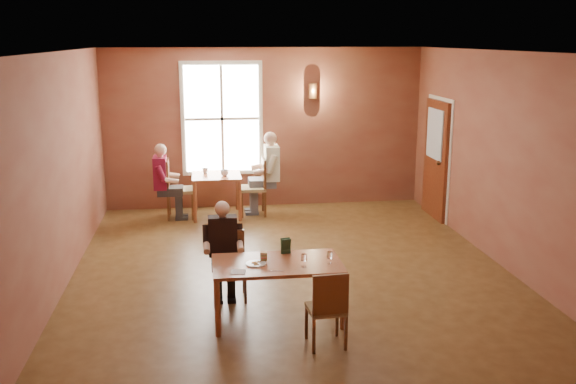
{
  "coord_description": "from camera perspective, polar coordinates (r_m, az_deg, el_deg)",
  "views": [
    {
      "loc": [
        -1.18,
        -8.51,
        3.17
      ],
      "look_at": [
        0.0,
        0.2,
        1.05
      ],
      "focal_mm": 40.0,
      "sensor_mm": 36.0,
      "label": 1
    }
  ],
  "objects": [
    {
      "name": "chair_diner_main",
      "position": [
        7.99,
        -5.12,
        -6.65
      ],
      "size": [
        0.37,
        0.37,
        0.84
      ],
      "primitive_type": null,
      "rotation": [
        0.0,
        0.0,
        3.14
      ],
      "color": "#602C18",
      "rests_on": "ground"
    },
    {
      "name": "napkin",
      "position": [
        7.06,
        -4.42,
        -7.09
      ],
      "size": [
        0.18,
        0.18,
        0.01
      ],
      "primitive_type": "cube",
      "rotation": [
        0.0,
        0.0,
        -0.17
      ],
      "color": "white",
      "rests_on": "main_table"
    },
    {
      "name": "cup_b",
      "position": [
        11.74,
        -7.38,
        1.88
      ],
      "size": [
        0.13,
        0.13,
        0.1
      ],
      "primitive_type": "imported",
      "rotation": [
        0.0,
        0.0,
        -0.3
      ],
      "color": "white",
      "rests_on": "second_table"
    },
    {
      "name": "ground",
      "position": [
        9.16,
        0.17,
        -6.69
      ],
      "size": [
        6.0,
        7.0,
        0.01
      ],
      "primitive_type": "cube",
      "color": "brown",
      "rests_on": "ground"
    },
    {
      "name": "second_table",
      "position": [
        11.7,
        -6.34,
        -0.31
      ],
      "size": [
        0.87,
        0.87,
        0.77
      ],
      "primitive_type": null,
      "color": "brown",
      "rests_on": "ground"
    },
    {
      "name": "diner_maroon",
      "position": [
        11.64,
        -9.73,
        0.91
      ],
      "size": [
        0.53,
        0.53,
        1.32
      ],
      "primitive_type": null,
      "rotation": [
        0.0,
        0.0,
        -1.57
      ],
      "color": "#5A121A",
      "rests_on": "ground"
    },
    {
      "name": "diner_main",
      "position": [
        7.9,
        -5.13,
        -5.62
      ],
      "size": [
        0.47,
        0.47,
        1.16
      ],
      "primitive_type": null,
      "rotation": [
        0.0,
        0.0,
        3.14
      ],
      "color": "black",
      "rests_on": "ground"
    },
    {
      "name": "knife",
      "position": [
        7.06,
        -1.07,
        -7.04
      ],
      "size": [
        0.18,
        0.04,
        0.0
      ],
      "primitive_type": "cube",
      "rotation": [
        0.0,
        0.0,
        -0.16
      ],
      "color": "silver",
      "rests_on": "main_table"
    },
    {
      "name": "wall_right",
      "position": [
        9.63,
        18.17,
        2.89
      ],
      "size": [
        0.04,
        7.0,
        3.0
      ],
      "primitive_type": "cube",
      "color": "brown",
      "rests_on": "ground"
    },
    {
      "name": "wall_front",
      "position": [
        5.42,
        5.28,
        -4.49
      ],
      "size": [
        6.0,
        0.04,
        3.0
      ],
      "primitive_type": "cube",
      "color": "brown",
      "rests_on": "ground"
    },
    {
      "name": "plate_food",
      "position": [
        7.27,
        -2.87,
        -6.33
      ],
      "size": [
        0.29,
        0.29,
        0.03
      ],
      "primitive_type": "cylinder",
      "rotation": [
        0.0,
        0.0,
        0.26
      ],
      "color": "white",
      "rests_on": "main_table"
    },
    {
      "name": "wall_back",
      "position": [
        12.19,
        -2.09,
        5.68
      ],
      "size": [
        6.0,
        0.04,
        3.0
      ],
      "primitive_type": "cube",
      "color": "brown",
      "rests_on": "ground"
    },
    {
      "name": "wall_left",
      "position": [
        8.87,
        -19.42,
        1.92
      ],
      "size": [
        0.04,
        7.0,
        3.0
      ],
      "primitive_type": "cube",
      "color": "brown",
      "rests_on": "ground"
    },
    {
      "name": "goblet_c",
      "position": [
        7.17,
        1.43,
        -6.05
      ],
      "size": [
        0.07,
        0.07,
        0.16
      ],
      "primitive_type": null,
      "rotation": [
        0.0,
        0.0,
        0.12
      ],
      "color": "silver",
      "rests_on": "main_table"
    },
    {
      "name": "menu_stand",
      "position": [
        7.58,
        -0.2,
        -4.82
      ],
      "size": [
        0.12,
        0.07,
        0.19
      ],
      "primitive_type": "cube",
      "rotation": [
        0.0,
        0.0,
        0.16
      ],
      "color": "#204128",
      "rests_on": "main_table"
    },
    {
      "name": "door",
      "position": [
        11.76,
        12.94,
        2.83
      ],
      "size": [
        0.12,
        1.04,
        2.1
      ],
      "primitive_type": "cube",
      "color": "maroon",
      "rests_on": "ground"
    },
    {
      "name": "goblet_b",
      "position": [
        7.26,
        3.74,
        -5.84
      ],
      "size": [
        0.08,
        0.08,
        0.16
      ],
      "primitive_type": null,
      "rotation": [
        0.0,
        0.0,
        0.26
      ],
      "color": "white",
      "rests_on": "main_table"
    },
    {
      "name": "chair_empty",
      "position": [
        6.83,
        3.4,
        -10.18
      ],
      "size": [
        0.4,
        0.4,
        0.85
      ],
      "primitive_type": null,
      "rotation": [
        0.0,
        0.0,
        0.06
      ],
      "color": "#4B2A1A",
      "rests_on": "ground"
    },
    {
      "name": "cup_a",
      "position": [
        11.5,
        -5.66,
        1.71
      ],
      "size": [
        0.17,
        0.17,
        0.11
      ],
      "primitive_type": "imported",
      "rotation": [
        0.0,
        0.0,
        -0.23
      ],
      "color": "silver",
      "rests_on": "second_table"
    },
    {
      "name": "wall_sconce",
      "position": [
        12.13,
        2.21,
        8.97
      ],
      "size": [
        0.16,
        0.16,
        0.28
      ],
      "primitive_type": "cylinder",
      "color": "brown",
      "rests_on": "wall_back"
    },
    {
      "name": "ceiling",
      "position": [
        8.6,
        0.18,
        12.42
      ],
      "size": [
        6.0,
        7.0,
        0.04
      ],
      "primitive_type": "cube",
      "color": "white",
      "rests_on": "wall_back"
    },
    {
      "name": "diner_white",
      "position": [
        11.65,
        -3.04,
        1.45
      ],
      "size": [
        0.58,
        0.58,
        1.46
      ],
      "primitive_type": null,
      "rotation": [
        0.0,
        0.0,
        1.57
      ],
      "color": "silver",
      "rests_on": "ground"
    },
    {
      "name": "sandwich",
      "position": [
        7.35,
        -2.18,
        -5.82
      ],
      "size": [
        0.09,
        0.09,
        0.1
      ],
      "primitive_type": "cube",
      "rotation": [
        0.0,
        0.0,
        -0.11
      ],
      "color": "tan",
      "rests_on": "main_table"
    },
    {
      "name": "main_table",
      "position": [
        7.45,
        -0.97,
        -8.77
      ],
      "size": [
        1.46,
        0.82,
        0.69
      ],
      "primitive_type": null,
      "color": "brown",
      "rests_on": "ground"
    },
    {
      "name": "chair_diner_maroon",
      "position": [
        11.67,
        -9.55,
        0.3
      ],
      "size": [
        0.47,
        0.47,
        1.07
      ],
      "primitive_type": null,
      "rotation": [
        0.0,
        0.0,
        -1.57
      ],
      "color": "brown",
      "rests_on": "ground"
    },
    {
      "name": "chair_diner_white",
      "position": [
        11.69,
        -3.18,
        0.46
      ],
      "size": [
        0.46,
        0.46,
        1.05
      ],
      "primitive_type": null,
      "rotation": [
        0.0,
        0.0,
        1.57
      ],
      "color": "#502812",
      "rests_on": "ground"
    },
    {
      "name": "window",
      "position": [
        12.06,
        -5.89,
        6.49
      ],
      "size": [
        1.36,
        0.1,
        1.96
      ],
      "primitive_type": "cube",
      "color": "white",
      "rests_on": "wall_back"
    }
  ]
}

